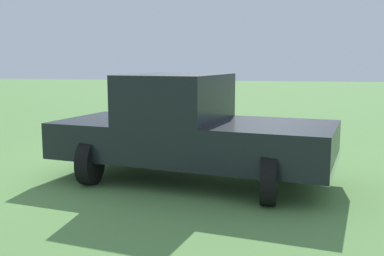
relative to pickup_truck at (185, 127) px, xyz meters
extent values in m
plane|color=#5B8C47|center=(-0.50, -0.86, -0.92)|extent=(80.00, 80.00, 0.00)
cylinder|color=black|center=(-0.52, 1.71, -0.55)|extent=(0.74, 0.22, 0.74)
cylinder|color=black|center=(1.07, 1.43, -0.55)|extent=(0.74, 0.22, 0.74)
cylinder|color=black|center=(-1.03, -1.19, -0.55)|extent=(0.74, 0.22, 0.74)
cylinder|color=black|center=(0.56, -1.47, -0.55)|extent=(0.74, 0.22, 0.74)
cube|color=black|center=(0.26, 1.48, -0.21)|extent=(2.20, 2.14, 0.64)
cube|color=black|center=(-0.03, -0.15, 0.17)|extent=(2.14, 1.78, 1.40)
cube|color=slate|center=(-0.03, -0.15, 0.61)|extent=(1.95, 1.54, 0.48)
cube|color=black|center=(-0.19, -1.06, -0.23)|extent=(2.27, 2.50, 0.60)
cube|color=silver|center=(0.41, 2.32, -0.47)|extent=(1.83, 0.44, 0.16)
camera|label=1|loc=(7.30, 1.61, 1.08)|focal=42.27mm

